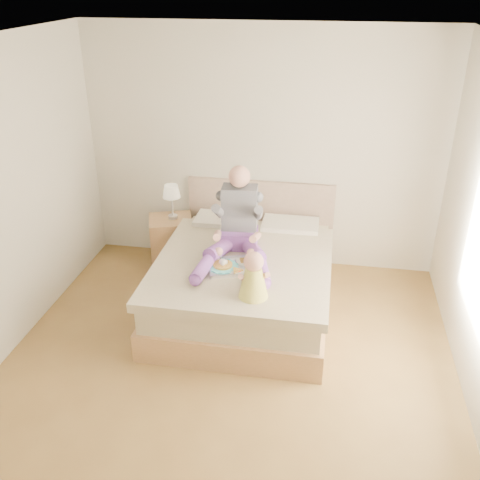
% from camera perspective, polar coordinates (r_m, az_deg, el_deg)
% --- Properties ---
extents(room, '(4.02, 4.22, 2.71)m').
position_cam_1_polar(room, '(4.03, -0.61, 2.88)').
color(room, brown).
rests_on(room, ground).
extents(bed, '(1.70, 2.18, 1.00)m').
position_cam_1_polar(bed, '(5.53, 0.68, -3.93)').
color(bed, '#9A7248').
rests_on(bed, ground).
extents(nightstand, '(0.60, 0.57, 0.60)m').
position_cam_1_polar(nightstand, '(6.32, -7.29, -0.18)').
color(nightstand, '#9A7248').
rests_on(nightstand, ground).
extents(lamp, '(0.20, 0.20, 0.40)m').
position_cam_1_polar(lamp, '(6.08, -7.32, 4.97)').
color(lamp, silver).
rests_on(lamp, nightstand).
extents(adult, '(0.74, 1.07, 0.88)m').
position_cam_1_polar(adult, '(5.28, -0.24, 1.25)').
color(adult, '#6D3B94').
rests_on(adult, bed).
extents(tray, '(0.56, 0.49, 0.13)m').
position_cam_1_polar(tray, '(5.09, -0.77, -2.64)').
color(tray, silver).
rests_on(tray, bed).
extents(baby, '(0.30, 0.39, 0.43)m').
position_cam_1_polar(baby, '(4.59, 1.42, -4.11)').
color(baby, '#D6D143').
rests_on(baby, bed).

